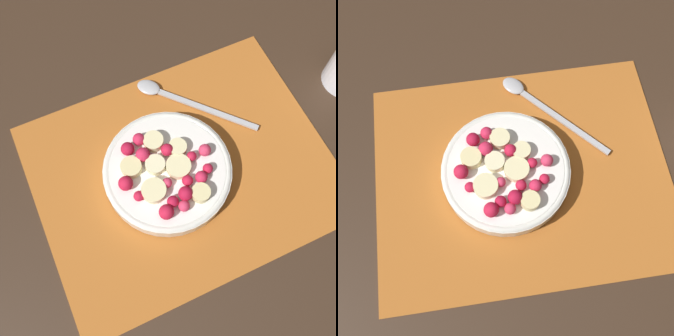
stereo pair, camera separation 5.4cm
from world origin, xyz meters
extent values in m
plane|color=#382619|center=(0.00, 0.00, 0.00)|extent=(3.00, 3.00, 0.00)
cube|color=#B26023|center=(0.00, 0.00, 0.00)|extent=(0.45, 0.36, 0.01)
cylinder|color=silver|center=(-0.03, 0.00, 0.02)|extent=(0.19, 0.19, 0.03)
torus|color=silver|center=(-0.03, 0.00, 0.03)|extent=(0.19, 0.19, 0.01)
cylinder|color=white|center=(-0.03, 0.00, 0.03)|extent=(0.17, 0.17, 0.00)
cylinder|color=#F4EAB7|center=(-0.04, 0.01, 0.04)|extent=(0.03, 0.03, 0.01)
cylinder|color=beige|center=(-0.01, -0.01, 0.04)|extent=(0.05, 0.05, 0.01)
cylinder|color=beige|center=(-0.03, 0.05, 0.04)|extent=(0.04, 0.04, 0.01)
cylinder|color=beige|center=(-0.07, 0.02, 0.04)|extent=(0.04, 0.04, 0.01)
cylinder|color=beige|center=(0.00, -0.06, 0.04)|extent=(0.04, 0.04, 0.01)
cylinder|color=beige|center=(-0.06, -0.03, 0.04)|extent=(0.04, 0.04, 0.01)
cylinder|color=beige|center=(0.00, 0.02, 0.04)|extent=(0.04, 0.04, 0.01)
sphere|color=red|center=(-0.09, 0.00, 0.05)|extent=(0.02, 0.02, 0.02)
sphere|color=#D12347|center=(0.01, -0.04, 0.04)|extent=(0.02, 0.02, 0.02)
sphere|color=#D12347|center=(-0.05, 0.06, 0.04)|extent=(0.02, 0.02, 0.02)
sphere|color=red|center=(-0.06, -0.06, 0.05)|extent=(0.02, 0.02, 0.02)
sphere|color=#B21433|center=(-0.04, -0.05, 0.04)|extent=(0.02, 0.02, 0.02)
sphere|color=#DB3356|center=(0.03, 0.00, 0.04)|extent=(0.02, 0.02, 0.02)
sphere|color=#DB3356|center=(-0.04, -0.02, 0.04)|extent=(0.01, 0.01, 0.01)
sphere|color=#B21433|center=(-0.07, 0.05, 0.05)|extent=(0.02, 0.02, 0.02)
sphere|color=red|center=(-0.01, -0.03, 0.04)|extent=(0.02, 0.02, 0.02)
sphere|color=red|center=(0.03, -0.03, 0.04)|extent=(0.02, 0.02, 0.02)
sphere|color=red|center=(0.01, 0.00, 0.04)|extent=(0.02, 0.02, 0.02)
sphere|color=#D12347|center=(-0.05, 0.03, 0.05)|extent=(0.02, 0.02, 0.02)
sphere|color=red|center=(-0.02, 0.02, 0.04)|extent=(0.02, 0.02, 0.02)
sphere|color=#B21433|center=(-0.02, -0.05, 0.05)|extent=(0.02, 0.02, 0.02)
sphere|color=#DB3356|center=(-0.03, -0.06, 0.04)|extent=(0.02, 0.02, 0.02)
sphere|color=red|center=(-0.08, -0.02, 0.04)|extent=(0.02, 0.02, 0.02)
cube|color=#B2B2B7|center=(0.08, 0.08, 0.01)|extent=(0.13, 0.14, 0.00)
ellipsoid|color=#B2B2B7|center=(0.01, 0.16, 0.01)|extent=(0.05, 0.05, 0.01)
camera|label=1|loc=(-0.11, -0.18, 0.55)|focal=40.00mm
camera|label=2|loc=(-0.05, -0.19, 0.55)|focal=40.00mm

